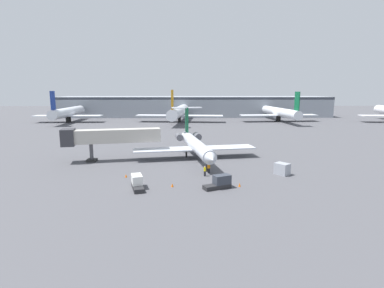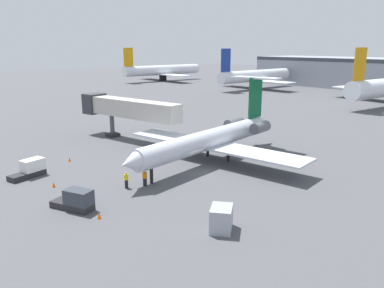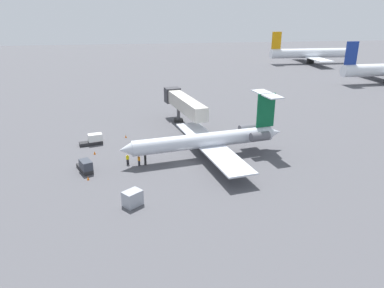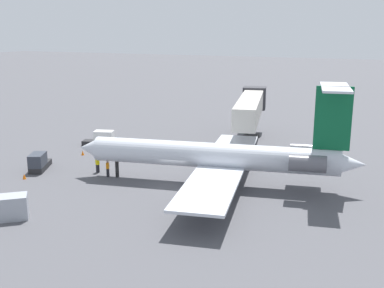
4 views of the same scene
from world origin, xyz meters
name	(u,v)px [view 4 (image 4 of 4)]	position (x,y,z in m)	size (l,w,h in m)	color
ground_plane	(174,185)	(0.00, 0.00, -0.05)	(400.00, 400.00, 0.10)	#4C4C51
regional_jet	(224,155)	(-1.73, 4.40, 3.00)	(25.19, 27.69, 9.82)	silver
jet_bridge	(251,107)	(-19.04, 2.11, 4.83)	(18.89, 6.58, 6.52)	#B7B2A8
ground_crew_marshaller	(98,165)	(-0.45, -9.05, 0.86)	(0.40, 0.47, 1.69)	black
ground_crew_loader	(108,168)	(0.31, -7.31, 0.86)	(0.47, 0.38, 1.69)	black
baggage_tug_lead	(101,139)	(-10.44, -15.17, 0.84)	(2.43, 4.23, 1.90)	#262628
baggage_tug_trailing	(39,163)	(1.32, -15.24, 0.84)	(4.22, 2.91, 1.90)	#262628
cargo_container_uld	(13,207)	(12.40, -8.33, 0.96)	(2.68, 2.77, 1.92)	#999EA8
traffic_cone_near	(83,153)	(-5.49, -14.57, 0.28)	(0.36, 0.36, 0.55)	orange
traffic_cone_mid	(150,143)	(-13.15, -9.53, 0.28)	(0.36, 0.36, 0.55)	orange
traffic_cone_far	(24,176)	(4.29, -14.59, 0.28)	(0.36, 0.36, 0.55)	orange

